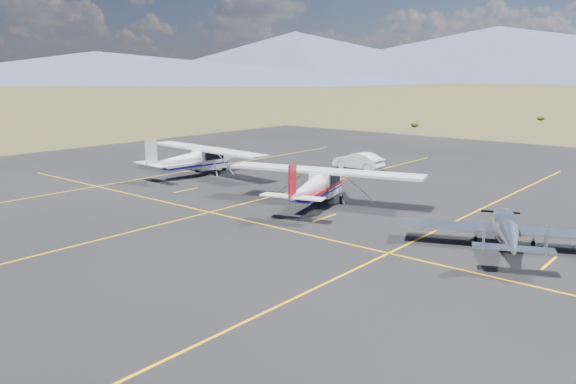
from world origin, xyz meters
TOP-DOWN VIEW (x-y plane):
  - ground at (0.00, 0.00)m, footprint 1600.00×1600.00m
  - apron at (0.00, 7.00)m, footprint 72.00×72.00m
  - aircraft_low_wing at (-2.48, -1.56)m, footprint 6.59×8.59m
  - aircraft_cessna at (-1.12, 9.41)m, footprint 7.74×11.49m
  - aircraft_plain at (0.77, 21.98)m, footprint 7.03×11.70m
  - sedan at (10.74, 14.32)m, footprint 1.45×4.07m

SIDE VIEW (x-z plane):
  - ground at x=0.00m, z-range 0.00..0.00m
  - apron at x=0.00m, z-range -0.01..0.01m
  - sedan at x=10.74m, z-range 0.01..1.35m
  - aircraft_low_wing at x=-2.48m, z-range -0.04..1.88m
  - aircraft_cessna at x=-1.12m, z-range -0.16..2.76m
  - aircraft_plain at x=0.77m, z-range -0.16..2.79m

